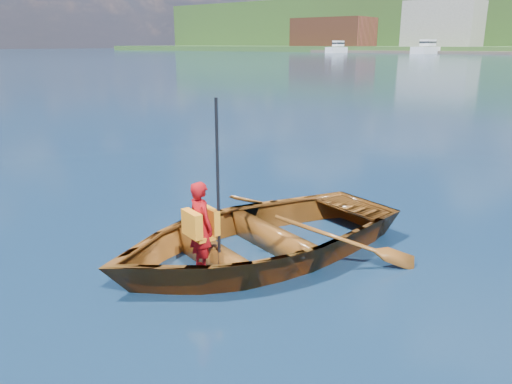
% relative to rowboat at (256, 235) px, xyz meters
% --- Properties ---
extents(ground, '(600.00, 600.00, 0.00)m').
position_rel_rowboat_xyz_m(ground, '(-1.17, 0.96, -0.29)').
color(ground, '#122840').
rests_on(ground, ground).
extents(rowboat, '(4.13, 4.92, 0.87)m').
position_rel_rowboat_xyz_m(rowboat, '(0.00, 0.00, 0.00)').
color(rowboat, maroon).
rests_on(rowboat, ground).
extents(child_paddler, '(0.46, 0.42, 2.04)m').
position_rel_rowboat_xyz_m(child_paddler, '(-0.12, -0.90, 0.37)').
color(child_paddler, '#A20B10').
rests_on(child_paddler, ground).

